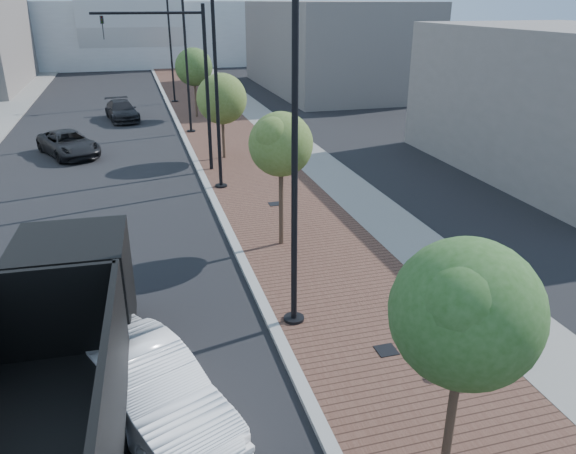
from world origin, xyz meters
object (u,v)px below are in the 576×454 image
object	(u,v)px
white_sedan	(150,389)
dark_car_mid	(68,144)
pedestrian	(503,319)
dump_truck	(56,384)

from	to	relation	value
white_sedan	dark_car_mid	distance (m)	23.29
dark_car_mid	pedestrian	size ratio (longest dim) A/B	2.49
pedestrian	white_sedan	bearing A→B (deg)	22.68
dark_car_mid	white_sedan	bearing A→B (deg)	-105.50
dump_truck	white_sedan	bearing A→B (deg)	11.48
dump_truck	pedestrian	size ratio (longest dim) A/B	6.82
dark_car_mid	dump_truck	bearing A→B (deg)	-109.65
white_sedan	dark_car_mid	xyz separation A→B (m)	(-3.35, 23.05, -0.12)
white_sedan	dark_car_mid	bearing A→B (deg)	73.58
dump_truck	white_sedan	distance (m)	1.82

